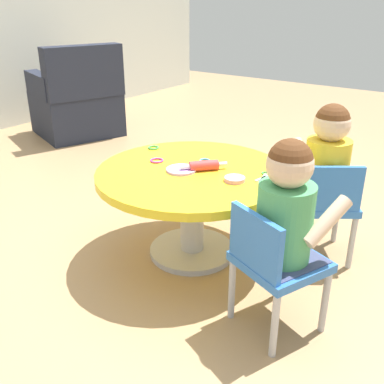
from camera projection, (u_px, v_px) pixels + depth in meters
name	position (u px, v px, depth m)	size (l,w,h in m)	color
ground_plane	(192.00, 252.00, 2.33)	(10.00, 10.00, 0.00)	tan
craft_table	(192.00, 190.00, 2.19)	(0.93, 0.93, 0.46)	silver
child_chair_left	(274.00, 263.00, 1.69)	(0.39, 0.39, 0.54)	#B7B7BC
seated_child_left	(287.00, 207.00, 1.62)	(0.42, 0.38, 0.51)	#3F4772
child_chair_right	(324.00, 203.00, 2.17)	(0.42, 0.42, 0.54)	#B7B7BC
seated_child_right	(327.00, 157.00, 2.12)	(0.44, 0.42, 0.51)	#3F4772
armchair_dark	(77.00, 103.00, 4.19)	(0.90, 0.91, 0.85)	#232838
rolling_pin	(204.00, 166.00, 2.13)	(0.19, 0.17, 0.05)	#D83F3F
craft_scissors	(266.00, 176.00, 2.07)	(0.14, 0.08, 0.01)	silver
playdough_blob_0	(181.00, 170.00, 2.13)	(0.15, 0.15, 0.01)	#CC99E5
playdough_blob_1	(235.00, 179.00, 2.02)	(0.09, 0.09, 0.02)	pink
cookie_cutter_0	(157.00, 160.00, 2.26)	(0.07, 0.07, 0.01)	#D83FA5
cookie_cutter_1	(153.00, 148.00, 2.45)	(0.06, 0.06, 0.01)	#4CB259
cookie_cutter_2	(205.00, 161.00, 2.25)	(0.06, 0.06, 0.01)	#3F99D8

